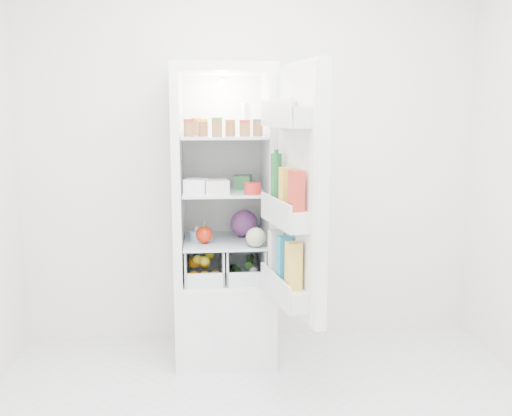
{
  "coord_description": "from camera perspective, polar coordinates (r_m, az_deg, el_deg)",
  "views": [
    {
      "loc": [
        -0.32,
        -2.26,
        1.52
      ],
      "look_at": [
        -0.02,
        0.95,
        0.98
      ],
      "focal_mm": 40.0,
      "sensor_mm": 36.0,
      "label": 1
    }
  ],
  "objects": [
    {
      "name": "fridge_door",
      "position": [
        2.94,
        4.03,
        1.09
      ],
      "size": [
        0.26,
        0.6,
        1.3
      ],
      "rotation": [
        0.0,
        0.0,
        1.74
      ],
      "color": "silver",
      "rests_on": "refrigerator"
    },
    {
      "name": "shelf_mid",
      "position": [
        3.48,
        -3.25,
        1.69
      ],
      "size": [
        0.49,
        0.53,
        0.02
      ],
      "primitive_type": "cube",
      "color": "silver",
      "rests_on": "refrigerator"
    },
    {
      "name": "tub_white",
      "position": [
        3.36,
        -5.97,
        2.22
      ],
      "size": [
        0.15,
        0.15,
        0.08
      ],
      "primitive_type": "cube",
      "rotation": [
        0.0,
        0.0,
        -0.23
      ],
      "color": "white",
      "rests_on": "shelf_mid"
    },
    {
      "name": "tin_red",
      "position": [
        3.29,
        -0.33,
        1.95
      ],
      "size": [
        0.12,
        0.12,
        0.06
      ],
      "primitive_type": "cylinder",
      "rotation": [
        0.0,
        0.0,
        0.32
      ],
      "color": "red",
      "rests_on": "shelf_mid"
    },
    {
      "name": "bell_pepper",
      "position": [
        3.44,
        -5.19,
        -2.67
      ],
      "size": [
        0.1,
        0.1,
        0.1
      ],
      "primitive_type": "sphere",
      "color": "red",
      "rests_on": "shelf_low"
    },
    {
      "name": "shelf_low",
      "position": [
        3.53,
        -3.21,
        -3.3
      ],
      "size": [
        0.49,
        0.53,
        0.01
      ],
      "primitive_type": "cube",
      "color": "silver",
      "rests_on": "refrigerator"
    },
    {
      "name": "crisper_left",
      "position": [
        3.56,
        -5.17,
        -5.38
      ],
      "size": [
        0.23,
        0.46,
        0.22
      ],
      "primitive_type": null,
      "color": "silver",
      "rests_on": "refrigerator"
    },
    {
      "name": "salad_bag",
      "position": [
        3.32,
        -0.03,
        -2.95
      ],
      "size": [
        0.12,
        0.12,
        0.12
      ],
      "primitive_type": "sphere",
      "color": "#A6B88A",
      "rests_on": "shelf_low"
    },
    {
      "name": "shelf_top",
      "position": [
        3.45,
        -3.3,
        7.13
      ],
      "size": [
        0.49,
        0.53,
        0.02
      ],
      "primitive_type": "cube",
      "color": "silver",
      "rests_on": "refrigerator"
    },
    {
      "name": "red_cabbage",
      "position": [
        3.6,
        -1.22,
        -1.54
      ],
      "size": [
        0.17,
        0.17,
        0.17
      ],
      "primitive_type": "sphere",
      "color": "#4E1E57",
      "rests_on": "shelf_low"
    },
    {
      "name": "tub_green",
      "position": [
        3.56,
        -1.35,
        2.66
      ],
      "size": [
        0.13,
        0.16,
        0.08
      ],
      "primitive_type": "cube",
      "rotation": [
        0.0,
        0.0,
        -0.19
      ],
      "color": "#3A8045",
      "rests_on": "shelf_mid"
    },
    {
      "name": "citrus_pile",
      "position": [
        3.51,
        -5.33,
        -5.94
      ],
      "size": [
        0.2,
        0.24,
        0.16
      ],
      "color": "orange",
      "rests_on": "refrigerator"
    },
    {
      "name": "crisper_right",
      "position": [
        3.57,
        -1.21,
        -5.3
      ],
      "size": [
        0.23,
        0.46,
        0.22
      ],
      "primitive_type": null,
      "color": "silver",
      "rests_on": "refrigerator"
    },
    {
      "name": "foil_tray",
      "position": [
        3.54,
        -4.6,
        2.29
      ],
      "size": [
        0.18,
        0.13,
        0.04
      ],
      "primitive_type": "cube",
      "rotation": [
        0.0,
        0.0,
        0.03
      ],
      "color": "silver",
      "rests_on": "shelf_mid"
    },
    {
      "name": "condiment_jars",
      "position": [
        3.36,
        -3.66,
        7.92
      ],
      "size": [
        0.46,
        0.32,
        0.08
      ],
      "color": "#B21919",
      "rests_on": "shelf_top"
    },
    {
      "name": "squeeze_bottle",
      "position": [
        3.53,
        -0.99,
        8.89
      ],
      "size": [
        0.06,
        0.06,
        0.19
      ],
      "primitive_type": "cylinder",
      "rotation": [
        0.0,
        0.0,
        -0.17
      ],
      "color": "white",
      "rests_on": "shelf_top"
    },
    {
      "name": "refrigerator",
      "position": [
        3.61,
        -3.23,
        -4.24
      ],
      "size": [
        0.6,
        0.6,
        1.8
      ],
      "color": "silver",
      "rests_on": "ground"
    },
    {
      "name": "mushroom_bowl",
      "position": [
        3.5,
        -5.48,
        -2.77
      ],
      "size": [
        0.16,
        0.16,
        0.07
      ],
      "primitive_type": "cylinder",
      "rotation": [
        0.0,
        0.0,
        0.16
      ],
      "color": "#8CB3D0",
      "rests_on": "shelf_low"
    },
    {
      "name": "veg_pile",
      "position": [
        3.58,
        -1.13,
        -6.04
      ],
      "size": [
        0.16,
        0.3,
        0.1
      ],
      "color": "#1E4918",
      "rests_on": "refrigerator"
    },
    {
      "name": "tub_cream",
      "position": [
        3.33,
        -3.96,
        2.15
      ],
      "size": [
        0.15,
        0.15,
        0.08
      ],
      "primitive_type": "cube",
      "rotation": [
        0.0,
        0.0,
        0.09
      ],
      "color": "beige",
      "rests_on": "shelf_mid"
    },
    {
      "name": "room_walls",
      "position": [
        2.28,
        2.84,
        11.25
      ],
      "size": [
        3.02,
        3.02,
        2.61
      ],
      "color": "silver",
      "rests_on": "ground"
    }
  ]
}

